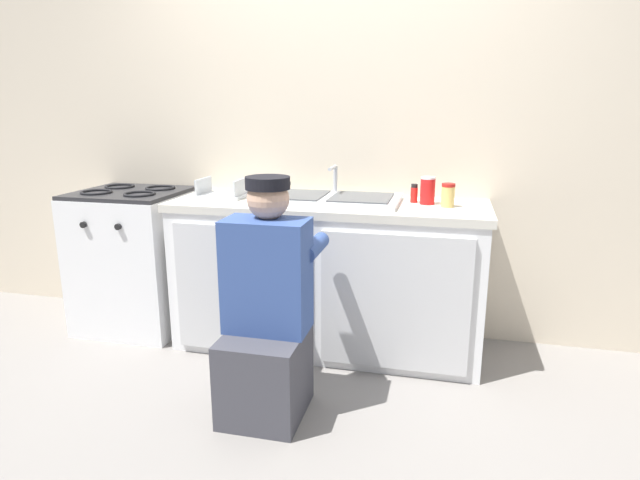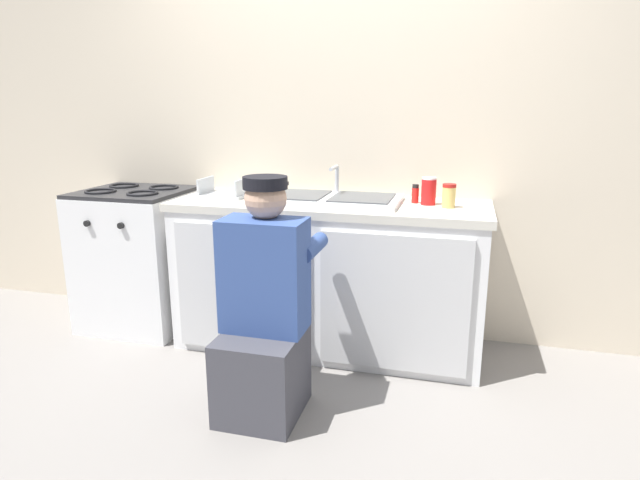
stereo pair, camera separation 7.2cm
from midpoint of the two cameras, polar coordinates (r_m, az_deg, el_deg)
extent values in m
plane|color=gray|center=(3.05, 0.19, -13.31)|extent=(12.00, 12.00, 0.00)
cube|color=beige|center=(3.34, 3.13, 11.48)|extent=(6.00, 0.10, 2.50)
cube|color=white|center=(3.15, 1.60, -4.15)|extent=(1.75, 0.60, 0.83)
cube|color=silver|center=(3.00, -7.69, -5.27)|extent=(0.77, 0.02, 0.73)
cube|color=silver|center=(2.80, 8.55, -6.76)|extent=(0.77, 0.02, 0.73)
cube|color=beige|center=(3.05, 1.66, 3.68)|extent=(1.79, 0.62, 0.04)
cube|color=silver|center=(3.04, 1.66, 4.37)|extent=(0.80, 0.44, 0.03)
cube|color=#4C4F51|center=(3.08, -1.78, 4.88)|extent=(0.33, 0.35, 0.01)
cube|color=#4C4F51|center=(3.00, 5.21, 4.55)|extent=(0.33, 0.35, 0.01)
cylinder|color=#B7BABF|center=(3.21, 2.47, 6.25)|extent=(0.02, 0.02, 0.18)
cylinder|color=#B7BABF|center=(3.12, 2.16, 7.69)|extent=(0.02, 0.16, 0.02)
cube|color=white|center=(3.65, -18.21, -2.04)|extent=(0.65, 0.60, 0.87)
cube|color=#262628|center=(3.55, -18.77, 4.87)|extent=(0.63, 0.59, 0.02)
torus|color=black|center=(3.54, -21.83, 4.86)|extent=(0.19, 0.19, 0.02)
torus|color=black|center=(3.37, -17.84, 4.78)|extent=(0.19, 0.19, 0.02)
torus|color=black|center=(3.73, -19.65, 5.49)|extent=(0.19, 0.19, 0.02)
torus|color=black|center=(3.57, -15.77, 5.43)|extent=(0.19, 0.19, 0.02)
cylinder|color=black|center=(3.39, -23.06, 1.63)|extent=(0.04, 0.02, 0.04)
cylinder|color=black|center=(3.26, -19.91, 1.44)|extent=(0.04, 0.02, 0.04)
cube|color=#3F3F47|center=(2.56, -5.36, -13.99)|extent=(0.36, 0.40, 0.40)
cube|color=#334C8C|center=(2.44, -5.12, -3.76)|extent=(0.38, 0.22, 0.52)
sphere|color=tan|center=(2.39, -4.97, 4.43)|extent=(0.19, 0.19, 0.19)
cylinder|color=black|center=(2.38, -5.01, 6.12)|extent=(0.20, 0.20, 0.06)
cube|color=black|center=(2.46, -4.32, 5.96)|extent=(0.13, 0.09, 0.02)
cylinder|color=#334C8C|center=(2.65, -7.14, -0.28)|extent=(0.08, 0.30, 0.08)
cylinder|color=#334C8C|center=(2.54, -0.02, -0.79)|extent=(0.08, 0.30, 0.08)
cylinder|color=red|center=(3.01, 12.19, 5.02)|extent=(0.08, 0.08, 0.14)
cylinder|color=white|center=(3.00, 12.26, 6.45)|extent=(0.08, 0.08, 0.01)
cylinder|color=#DBB760|center=(2.95, 14.26, 4.42)|extent=(0.07, 0.07, 0.11)
cylinder|color=#B21E19|center=(2.94, 14.33, 5.65)|extent=(0.07, 0.07, 0.02)
cylinder|color=red|center=(3.05, 10.79, 4.69)|extent=(0.04, 0.04, 0.08)
cylinder|color=black|center=(3.04, 10.83, 5.67)|extent=(0.04, 0.04, 0.02)
cube|color=#B2B7BC|center=(3.25, -9.55, 4.75)|extent=(0.28, 0.22, 0.02)
cube|color=#B2B7BC|center=(3.30, -11.48, 5.67)|extent=(0.01, 0.21, 0.10)
cube|color=#B2B7BC|center=(3.20, -7.64, 5.57)|extent=(0.01, 0.21, 0.10)
camera|label=1|loc=(0.04, -89.29, 0.18)|focal=30.00mm
camera|label=2|loc=(0.04, 90.71, -0.18)|focal=30.00mm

